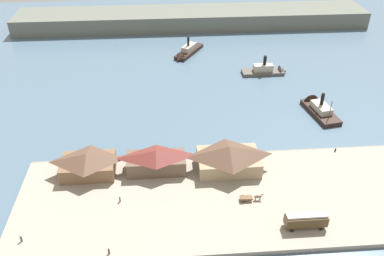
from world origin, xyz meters
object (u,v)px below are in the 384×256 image
(ferry_shed_west_terminal, at_px, (156,160))
(ferry_shed_central_terminal, at_px, (229,157))
(pedestrian_near_cart, at_px, (21,239))
(ferry_approaching_east, at_px, (317,107))
(pedestrian_standing_center, at_px, (120,199))
(street_tram, at_px, (306,220))
(ferry_shed_east_terminal, at_px, (88,163))
(horse_cart, at_px, (250,197))
(ferry_moored_east, at_px, (269,71))
(pedestrian_near_east_shed, at_px, (109,251))
(mooring_post_east, at_px, (335,150))
(pedestrian_at_waters_edge, at_px, (288,227))
(ferry_mid_harbor, at_px, (187,52))

(ferry_shed_west_terminal, bearing_deg, ferry_shed_central_terminal, -2.37)
(pedestrian_near_cart, bearing_deg, ferry_approaching_east, 31.50)
(pedestrian_standing_center, bearing_deg, street_tram, -15.15)
(pedestrian_standing_center, xyz_separation_m, ferry_approaching_east, (65.07, 41.72, -0.73))
(ferry_shed_east_terminal, relative_size, horse_cart, 2.46)
(ferry_shed_east_terminal, height_order, ferry_approaching_east, ferry_approaching_east)
(street_tram, height_order, horse_cart, street_tram)
(ferry_shed_east_terminal, xyz_separation_m, ferry_moored_east, (64.39, 59.84, -3.22))
(ferry_shed_west_terminal, height_order, pedestrian_near_east_shed, ferry_shed_west_terminal)
(mooring_post_east, bearing_deg, ferry_moored_east, 97.08)
(horse_cart, xyz_separation_m, pedestrian_near_east_shed, (-34.07, -14.18, -0.12))
(ferry_shed_central_terminal, xyz_separation_m, pedestrian_at_waters_edge, (10.44, -23.44, -3.07))
(ferry_shed_west_terminal, xyz_separation_m, pedestrian_near_cart, (-30.60, -23.16, -2.49))
(mooring_post_east, distance_m, ferry_approaching_east, 25.40)
(pedestrian_near_cart, xyz_separation_m, ferry_mid_harbor, (44.31, 104.34, -0.67))
(ferry_shed_central_terminal, bearing_deg, pedestrian_standing_center, -159.13)
(ferry_approaching_east, bearing_deg, mooring_post_east, -96.95)
(pedestrian_near_east_shed, xyz_separation_m, mooring_post_east, (63.25, 32.75, -0.35))
(pedestrian_standing_center, height_order, ferry_moored_east, ferry_moored_east)
(pedestrian_at_waters_edge, bearing_deg, pedestrian_standing_center, 162.74)
(street_tram, bearing_deg, ferry_shed_central_terminal, 122.55)
(pedestrian_standing_center, distance_m, pedestrian_near_east_shed, 16.29)
(ferry_shed_west_terminal, height_order, street_tram, ferry_shed_west_terminal)
(street_tram, height_order, mooring_post_east, street_tram)
(ferry_moored_east, bearing_deg, mooring_post_east, -82.92)
(pedestrian_at_waters_edge, bearing_deg, pedestrian_near_cart, 178.96)
(pedestrian_near_east_shed, relative_size, ferry_approaching_east, 0.09)
(horse_cart, relative_size, pedestrian_at_waters_edge, 3.74)
(ferry_shed_east_terminal, distance_m, mooring_post_east, 71.46)
(ferry_shed_west_terminal, bearing_deg, mooring_post_east, 4.95)
(pedestrian_at_waters_edge, bearing_deg, horse_cart, 123.61)
(street_tram, relative_size, pedestrian_near_east_shed, 5.61)
(horse_cart, distance_m, pedestrian_near_cart, 54.89)
(ferry_shed_west_terminal, bearing_deg, street_tram, -34.57)
(pedestrian_near_east_shed, bearing_deg, ferry_mid_harbor, 77.49)
(pedestrian_at_waters_edge, distance_m, ferry_mid_harbor, 106.75)
(horse_cart, xyz_separation_m, ferry_mid_harbor, (-9.80, 95.19, -0.77))
(ferry_mid_harbor, bearing_deg, street_tram, -78.77)
(ferry_moored_east, bearing_deg, ferry_shed_east_terminal, -137.10)
(street_tram, bearing_deg, ferry_shed_east_terminal, 155.71)
(ferry_shed_central_terminal, distance_m, ferry_mid_harbor, 82.32)
(mooring_post_east, xyz_separation_m, ferry_mid_harbor, (-38.99, 76.62, -0.30))
(ferry_mid_harbor, bearing_deg, ferry_shed_west_terminal, -99.59)
(pedestrian_at_waters_edge, distance_m, mooring_post_east, 36.49)
(pedestrian_near_cart, relative_size, ferry_mid_harbor, 0.09)
(ferry_shed_west_terminal, xyz_separation_m, ferry_moored_east, (45.82, 59.99, -3.24))
(ferry_shed_central_terminal, bearing_deg, ferry_moored_east, 66.91)
(ferry_shed_east_terminal, xyz_separation_m, ferry_approaching_east, (74.34, 29.62, -3.23))
(pedestrian_near_east_shed, height_order, pedestrian_at_waters_edge, pedestrian_near_east_shed)
(pedestrian_near_east_shed, xyz_separation_m, pedestrian_at_waters_edge, (40.88, 3.93, -0.07))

